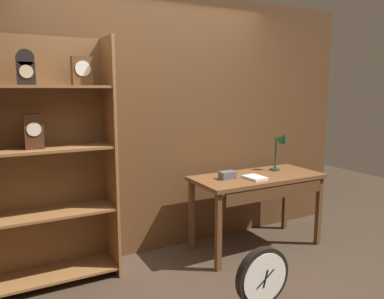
{
  "coord_description": "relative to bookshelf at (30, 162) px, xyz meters",
  "views": [
    {
      "loc": [
        -1.41,
        -2.14,
        1.66
      ],
      "look_at": [
        0.05,
        0.58,
        1.16
      ],
      "focal_mm": 34.83,
      "sensor_mm": 36.0,
      "label": 1
    }
  ],
  "objects": [
    {
      "name": "bookshelf",
      "position": [
        0.0,
        0.0,
        0.0
      ],
      "size": [
        1.27,
        0.38,
        2.1
      ],
      "color": "brown",
      "rests_on": "ground"
    },
    {
      "name": "workbench",
      "position": [
        2.12,
        -0.28,
        -0.39
      ],
      "size": [
        1.36,
        0.62,
        0.78
      ],
      "color": "brown",
      "rests_on": "ground"
    },
    {
      "name": "desk_lamp",
      "position": [
        2.49,
        -0.19,
        -0.0
      ],
      "size": [
        0.19,
        0.19,
        0.44
      ],
      "color": "#1E472D",
      "rests_on": "workbench"
    },
    {
      "name": "toolbox_small",
      "position": [
        1.77,
        -0.24,
        -0.26
      ],
      "size": [
        0.16,
        0.1,
        0.07
      ],
      "primitive_type": "cube",
      "color": "#595960",
      "rests_on": "workbench"
    },
    {
      "name": "open_repair_manual",
      "position": [
        2.0,
        -0.37,
        -0.28
      ],
      "size": [
        0.17,
        0.23,
        0.02
      ],
      "primitive_type": "cube",
      "rotation": [
        0.0,
        0.0,
        0.07
      ],
      "color": "silver",
      "rests_on": "workbench"
    },
    {
      "name": "back_wood_panel",
      "position": [
        1.17,
        0.21,
        0.23
      ],
      "size": [
        4.8,
        0.05,
        2.6
      ],
      "primitive_type": "cube",
      "color": "brown",
      "rests_on": "ground"
    },
    {
      "name": "round_clock_large",
      "position": [
        1.45,
        -1.2,
        -0.82
      ],
      "size": [
        0.45,
        0.11,
        0.49
      ],
      "color": "black",
      "rests_on": "ground"
    }
  ]
}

